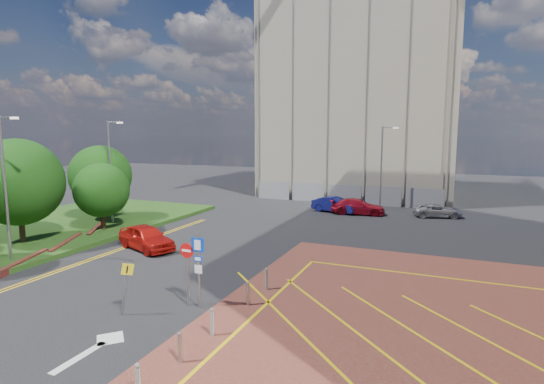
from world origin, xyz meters
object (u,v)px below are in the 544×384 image
Objects in this scene: car_red_back at (358,207)px; car_silver_back at (437,211)px; tree_c at (102,190)px; tree_d at (101,176)px; lamp_left_far at (111,168)px; tree_b at (18,182)px; warning_sign at (126,283)px; car_red_left at (146,237)px; car_blue_back at (335,205)px; lamp_left_near at (6,183)px; sign_cluster at (194,263)px; lamp_back at (382,165)px.

car_red_back reaches higher than car_silver_back.
tree_d reaches higher than tree_c.
tree_b is at bearing -98.77° from lamp_left_far.
warning_sign reaches higher than car_silver_back.
warning_sign is 0.49× the size of car_red_left.
lamp_left_far is at bearing 104.68° from car_silver_back.
car_red_back is at bearing -78.72° from car_blue_back.
tree_b is 5.49m from tree_c.
lamp_left_far is 1.65× the size of car_red_back.
car_blue_back is at bearing 40.74° from lamp_left_far.
lamp_left_far is 1.96× the size of car_silver_back.
lamp_left_near is 13.04m from sign_cluster.
lamp_left_far is (2.08, -1.00, 0.79)m from tree_d.
car_silver_back is (5.21, -2.08, -3.79)m from lamp_back.
sign_cluster reaches higher than car_silver_back.
car_red_back is (2.22, 23.61, -1.25)m from sign_cluster.
tree_d is 1.32× the size of car_red_left.
car_blue_back reaches higher than car_silver_back.
tree_c is at bearing -65.29° from lamp_left_far.
tree_b is at bearing -111.80° from tree_c.
tree_c is 16.12m from warning_sign.
lamp_left_far reaches higher than tree_b.
tree_c is 21.81m from car_red_back.
warning_sign is at bearing -43.21° from tree_d.
lamp_left_far is at bearing 114.71° from tree_c.
tree_b is at bearing -130.41° from lamp_back.
tree_b is 8.07m from tree_d.
warning_sign is (14.77, -13.88, -2.44)m from tree_d.
lamp_left_near is 26.36m from car_blue_back.
warning_sign is at bearing -123.67° from car_red_left.
car_blue_back is 1.07× the size of car_silver_back.
lamp_left_far reaches higher than car_blue_back.
car_silver_back is at bearing 26.61° from tree_d.
lamp_back is 1.83× the size of car_blue_back.
tree_c is 1.53× the size of sign_cluster.
car_blue_back is (0.05, 23.74, -1.23)m from sign_cluster.
tree_b is 26.85m from car_red_back.
car_silver_back is at bearing 40.16° from tree_b.
warning_sign is at bearing -45.41° from lamp_left_far.
lamp_back is 1.74× the size of car_red_left.
lamp_left_near is 30.80m from lamp_back.
car_blue_back is (-3.73, -3.28, -3.64)m from lamp_back.
tree_c is 0.61× the size of lamp_left_near.
car_blue_back is (13.85, 14.72, -2.47)m from tree_c.
tree_d is at bearing 135.00° from tree_c.
car_red_left is at bearing -31.43° from tree_d.
car_silver_back is (22.79, 15.92, -2.62)m from tree_c.
car_red_left is 0.95× the size of car_red_back.
lamp_left_near is 2.50× the size of sign_cluster.
car_blue_back is 0.90× the size of car_red_back.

